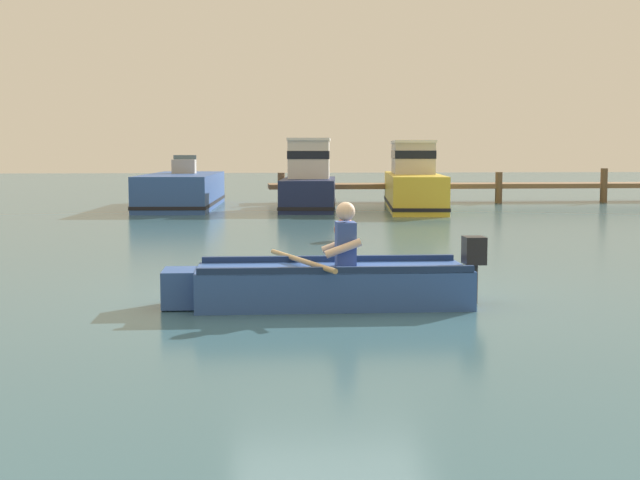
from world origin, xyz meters
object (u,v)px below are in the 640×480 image
Objects in this scene: moored_boat_navy at (309,183)px; moored_boat_blue at (182,191)px; mooring_buoy at (345,229)px; rowboat_with_person at (326,283)px; moored_boat_yellow at (413,183)px.

moored_boat_blue is at bearing 162.12° from moored_boat_navy.
moored_boat_blue reaches higher than mooring_buoy.
rowboat_with_person is at bearing -93.90° from moored_boat_navy.
moored_boat_navy is at bearing 89.77° from mooring_buoy.
moored_boat_blue is 1.02× the size of moored_boat_yellow.
rowboat_with_person is at bearing -81.27° from moored_boat_blue.
moored_boat_navy reaches higher than mooring_buoy.
moored_boat_blue is 1.48× the size of moored_boat_navy.
moored_boat_blue reaches higher than rowboat_with_person.
moored_boat_navy is 9.42m from mooring_buoy.
moored_boat_navy reaches higher than moored_boat_yellow.
moored_boat_navy reaches higher than moored_boat_blue.
moored_boat_yellow is (4.33, 16.56, 0.54)m from rowboat_with_person.
moored_boat_blue is at bearing 98.73° from rowboat_with_person.
moored_boat_yellow is at bearing -10.50° from moored_boat_blue.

